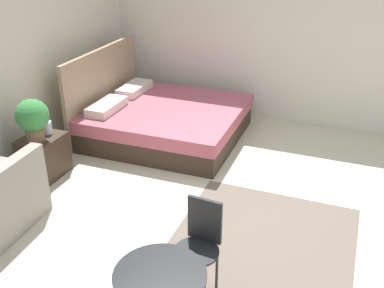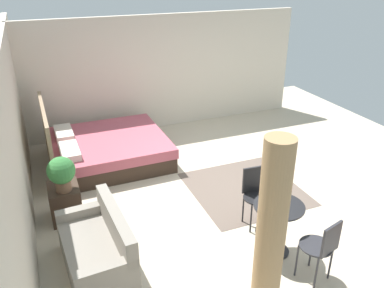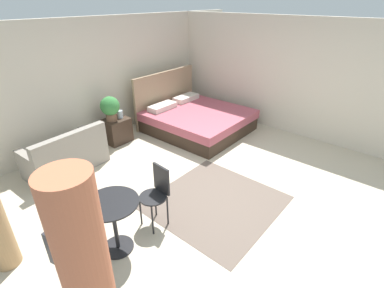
{
  "view_description": "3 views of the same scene",
  "coord_description": "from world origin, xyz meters",
  "px_view_note": "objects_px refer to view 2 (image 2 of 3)",
  "views": [
    {
      "loc": [
        -3.9,
        -0.9,
        2.87
      ],
      "look_at": [
        0.35,
        0.76,
        0.64
      ],
      "focal_mm": 41.75,
      "sensor_mm": 36.0,
      "label": 1
    },
    {
      "loc": [
        -5.22,
        2.76,
        3.54
      ],
      "look_at": [
        0.43,
        0.45,
        0.68
      ],
      "focal_mm": 36.61,
      "sensor_mm": 36.0,
      "label": 2
    },
    {
      "loc": [
        -3.18,
        -2.26,
        2.85
      ],
      "look_at": [
        -0.02,
        0.43,
        0.7
      ],
      "focal_mm": 26.6,
      "sensor_mm": 36.0,
      "label": 3
    }
  ],
  "objects_px": {
    "vase": "(62,178)",
    "cafe_chair_near_couch": "(323,245)",
    "couch": "(98,251)",
    "nightstand": "(65,202)",
    "cafe_chair_near_window": "(254,191)",
    "bed": "(104,148)",
    "balcony_table": "(278,220)",
    "potted_plant": "(61,172)"
  },
  "relations": [
    {
      "from": "couch",
      "to": "potted_plant",
      "type": "height_order",
      "value": "potted_plant"
    },
    {
      "from": "nightstand",
      "to": "cafe_chair_near_window",
      "type": "bearing_deg",
      "value": -114.86
    },
    {
      "from": "cafe_chair_near_window",
      "to": "cafe_chair_near_couch",
      "type": "bearing_deg",
      "value": -174.29
    },
    {
      "from": "couch",
      "to": "nightstand",
      "type": "bearing_deg",
      "value": 11.51
    },
    {
      "from": "bed",
      "to": "vase",
      "type": "bearing_deg",
      "value": 149.72
    },
    {
      "from": "couch",
      "to": "vase",
      "type": "xyz_separation_m",
      "value": [
        1.42,
        0.25,
        0.32
      ]
    },
    {
      "from": "nightstand",
      "to": "balcony_table",
      "type": "distance_m",
      "value": 3.11
    },
    {
      "from": "vase",
      "to": "cafe_chair_near_window",
      "type": "height_order",
      "value": "cafe_chair_near_window"
    },
    {
      "from": "bed",
      "to": "nightstand",
      "type": "distance_m",
      "value": 1.84
    },
    {
      "from": "cafe_chair_near_window",
      "to": "couch",
      "type": "bearing_deg",
      "value": 93.2
    },
    {
      "from": "bed",
      "to": "balcony_table",
      "type": "distance_m",
      "value": 3.82
    },
    {
      "from": "potted_plant",
      "to": "couch",
      "type": "bearing_deg",
      "value": -168.09
    },
    {
      "from": "bed",
      "to": "cafe_chair_near_window",
      "type": "xyz_separation_m",
      "value": [
        -2.79,
        -1.65,
        0.27
      ]
    },
    {
      "from": "cafe_chair_near_window",
      "to": "cafe_chair_near_couch",
      "type": "distance_m",
      "value": 1.34
    },
    {
      "from": "vase",
      "to": "balcony_table",
      "type": "bearing_deg",
      "value": -128.57
    },
    {
      "from": "bed",
      "to": "cafe_chair_near_couch",
      "type": "relative_size",
      "value": 2.49
    },
    {
      "from": "vase",
      "to": "couch",
      "type": "bearing_deg",
      "value": -170.15
    },
    {
      "from": "vase",
      "to": "cafe_chair_near_couch",
      "type": "height_order",
      "value": "cafe_chair_near_couch"
    },
    {
      "from": "couch",
      "to": "balcony_table",
      "type": "xyz_separation_m",
      "value": [
        -0.55,
        -2.22,
        0.22
      ]
    },
    {
      "from": "vase",
      "to": "cafe_chair_near_window",
      "type": "bearing_deg",
      "value": -117.22
    },
    {
      "from": "vase",
      "to": "cafe_chair_near_couch",
      "type": "bearing_deg",
      "value": -134.7
    },
    {
      "from": "couch",
      "to": "cafe_chair_near_window",
      "type": "height_order",
      "value": "cafe_chair_near_window"
    },
    {
      "from": "vase",
      "to": "cafe_chair_near_couch",
      "type": "distance_m",
      "value": 3.73
    },
    {
      "from": "nightstand",
      "to": "vase",
      "type": "relative_size",
      "value": 3.27
    },
    {
      "from": "bed",
      "to": "couch",
      "type": "bearing_deg",
      "value": 167.91
    },
    {
      "from": "bed",
      "to": "couch",
      "type": "relative_size",
      "value": 1.55
    },
    {
      "from": "vase",
      "to": "cafe_chair_near_window",
      "type": "xyz_separation_m",
      "value": [
        -1.3,
        -2.52,
        -0.07
      ]
    },
    {
      "from": "bed",
      "to": "couch",
      "type": "height_order",
      "value": "bed"
    },
    {
      "from": "bed",
      "to": "vase",
      "type": "height_order",
      "value": "bed"
    },
    {
      "from": "potted_plant",
      "to": "bed",
      "type": "bearing_deg",
      "value": -27.15
    },
    {
      "from": "bed",
      "to": "potted_plant",
      "type": "xyz_separation_m",
      "value": [
        -1.71,
        0.88,
        0.55
      ]
    },
    {
      "from": "bed",
      "to": "cafe_chair_near_window",
      "type": "distance_m",
      "value": 3.25
    },
    {
      "from": "bed",
      "to": "cafe_chair_near_window",
      "type": "bearing_deg",
      "value": -149.43
    },
    {
      "from": "potted_plant",
      "to": "vase",
      "type": "height_order",
      "value": "potted_plant"
    },
    {
      "from": "cafe_chair_near_window",
      "to": "nightstand",
      "type": "bearing_deg",
      "value": 65.14
    },
    {
      "from": "bed",
      "to": "cafe_chair_near_window",
      "type": "relative_size",
      "value": 2.46
    },
    {
      "from": "nightstand",
      "to": "cafe_chair_near_window",
      "type": "height_order",
      "value": "cafe_chair_near_window"
    },
    {
      "from": "potted_plant",
      "to": "cafe_chair_near_window",
      "type": "bearing_deg",
      "value": -113.07
    },
    {
      "from": "potted_plant",
      "to": "vase",
      "type": "bearing_deg",
      "value": -1.75
    },
    {
      "from": "vase",
      "to": "potted_plant",
      "type": "bearing_deg",
      "value": 178.25
    },
    {
      "from": "cafe_chair_near_couch",
      "to": "vase",
      "type": "bearing_deg",
      "value": 45.3
    },
    {
      "from": "couch",
      "to": "nightstand",
      "type": "relative_size",
      "value": 2.65
    }
  ]
}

